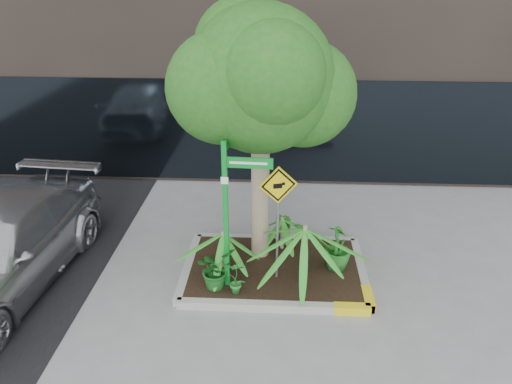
{
  "coord_description": "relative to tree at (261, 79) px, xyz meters",
  "views": [
    {
      "loc": [
        0.28,
        -7.49,
        5.24
      ],
      "look_at": [
        -0.13,
        0.2,
        1.69
      ],
      "focal_mm": 35.0,
      "sensor_mm": 36.0,
      "label": 1
    }
  ],
  "objects": [
    {
      "name": "ground",
      "position": [
        0.09,
        -0.76,
        -3.49
      ],
      "size": [
        80.0,
        80.0,
        0.0
      ],
      "primitive_type": "plane",
      "color": "gray",
      "rests_on": "ground"
    },
    {
      "name": "planter",
      "position": [
        0.32,
        -0.49,
        -3.39
      ],
      "size": [
        3.35,
        2.36,
        0.15
      ],
      "color": "#9E9E99",
      "rests_on": "ground"
    },
    {
      "name": "tree",
      "position": [
        0.0,
        0.0,
        0.0
      ],
      "size": [
        3.19,
        2.83,
        4.78
      ],
      "color": "tan",
      "rests_on": "ground"
    },
    {
      "name": "palm_front",
      "position": [
        0.8,
        -0.88,
        -2.31
      ],
      "size": [
        1.24,
        1.24,
        1.38
      ],
      "color": "tan",
      "rests_on": "ground"
    },
    {
      "name": "palm_left",
      "position": [
        -0.62,
        -0.67,
        -2.57
      ],
      "size": [
        0.93,
        0.93,
        1.03
      ],
      "color": "tan",
      "rests_on": "ground"
    },
    {
      "name": "palm_back",
      "position": [
        0.42,
        0.2,
        -2.72
      ],
      "size": [
        0.75,
        0.75,
        0.84
      ],
      "color": "tan",
      "rests_on": "ground"
    },
    {
      "name": "shrub_a",
      "position": [
        -0.71,
        -1.14,
        -2.99
      ],
      "size": [
        0.88,
        0.88,
        0.71
      ],
      "primitive_type": "imported",
      "rotation": [
        0.0,
        0.0,
        0.98
      ],
      "color": "#17521A",
      "rests_on": "planter"
    },
    {
      "name": "shrub_b",
      "position": [
        1.43,
        -0.43,
        -2.9
      ],
      "size": [
        0.7,
        0.7,
        0.88
      ],
      "primitive_type": "imported",
      "rotation": [
        0.0,
        0.0,
        2.38
      ],
      "color": "#206D21",
      "rests_on": "planter"
    },
    {
      "name": "shrub_c",
      "position": [
        -0.34,
        -1.31,
        -3.03
      ],
      "size": [
        0.34,
        0.34,
        0.63
      ],
      "primitive_type": "imported",
      "rotation": [
        0.0,
        0.0,
        3.17
      ],
      "color": "#237429",
      "rests_on": "planter"
    },
    {
      "name": "shrub_d",
      "position": [
        0.44,
        0.35,
        -2.98
      ],
      "size": [
        0.56,
        0.56,
        0.73
      ],
      "primitive_type": "imported",
      "rotation": [
        0.0,
        0.0,
        5.42
      ],
      "color": "#246A1E",
      "rests_on": "planter"
    },
    {
      "name": "street_sign_post",
      "position": [
        -0.46,
        -1.01,
        -1.78
      ],
      "size": [
        0.82,
        0.82,
        2.78
      ],
      "rotation": [
        0.0,
        0.0,
        -0.06
      ],
      "color": "#0D8F28",
      "rests_on": "ground"
    },
    {
      "name": "cattle_sign",
      "position": [
        0.33,
        -0.81,
        -1.91
      ],
      "size": [
        0.63,
        0.2,
        2.13
      ],
      "rotation": [
        0.0,
        0.0,
        0.28
      ],
      "color": "slate",
      "rests_on": "ground"
    }
  ]
}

